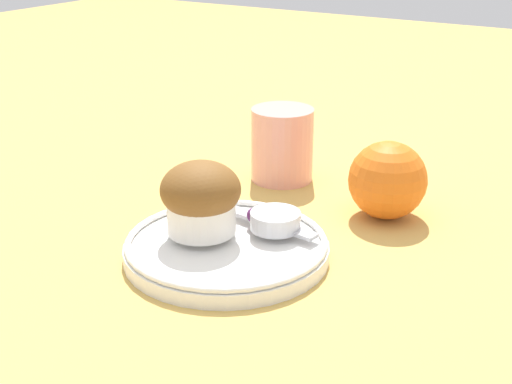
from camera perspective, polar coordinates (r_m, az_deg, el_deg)
name	(u,v)px	position (r m, az deg, el deg)	size (l,w,h in m)	color
ground_plane	(221,255)	(0.69, -2.85, -5.06)	(3.00, 3.00, 0.00)	tan
plate	(224,249)	(0.68, -2.56, -4.59)	(0.20, 0.20, 0.02)	white
muffin	(202,197)	(0.68, -4.36, -0.42)	(0.08, 0.08, 0.07)	silver
cream_ramekin	(275,219)	(0.69, 1.56, -2.21)	(0.05, 0.05, 0.02)	silver
berry_pair	(261,217)	(0.70, 0.37, -1.99)	(0.03, 0.02, 0.02)	#4C194C
butter_knife	(252,216)	(0.72, -0.31, -1.95)	(0.16, 0.04, 0.00)	#B7B7BC
orange_fruit	(388,180)	(0.77, 10.48, 0.94)	(0.08, 0.08, 0.08)	orange
juice_glass	(282,144)	(0.86, 2.11, 3.82)	(0.08, 0.08, 0.09)	#E5998C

